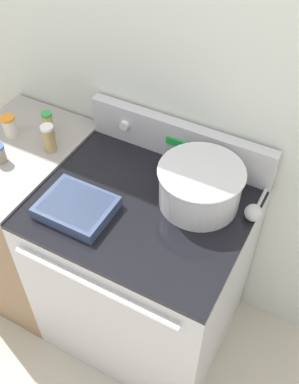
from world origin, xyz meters
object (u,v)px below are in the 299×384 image
object	(u,v)px
spice_jar_white_cap	(49,138)
casserole_dish	(77,207)
ladle	(255,211)
spice_jar_orange_cap	(10,126)
mixing_bowl	(200,185)
spice_jar_green_cap	(48,124)

from	to	relation	value
spice_jar_white_cap	casserole_dish	bearing A→B (deg)	-38.21
ladle	spice_jar_orange_cap	size ratio (longest dim) A/B	2.56
casserole_dish	spice_jar_orange_cap	world-z (taller)	spice_jar_orange_cap
mixing_bowl	spice_jar_green_cap	size ratio (longest dim) A/B	2.89
mixing_bowl	spice_jar_orange_cap	xyz separation A→B (m)	(-0.87, -0.04, -0.03)
casserole_dish	spice_jar_green_cap	size ratio (longest dim) A/B	2.39
casserole_dish	spice_jar_green_cap	bearing A→B (deg)	138.95
spice_jar_green_cap	mixing_bowl	bearing A→B (deg)	-4.04
casserole_dish	spice_jar_orange_cap	xyz separation A→B (m)	(-0.50, 0.22, 0.04)
spice_jar_white_cap	spice_jar_orange_cap	xyz separation A→B (m)	(-0.21, -0.01, -0.01)
spice_jar_green_cap	ladle	bearing A→B (deg)	-1.31
casserole_dish	ladle	bearing A→B (deg)	26.45
spice_jar_white_cap	spice_jar_orange_cap	size ratio (longest dim) A/B	1.24
spice_jar_green_cap	spice_jar_orange_cap	distance (m)	0.17
ladle	spice_jar_white_cap	xyz separation A→B (m)	(-0.87, -0.06, 0.04)
spice_jar_white_cap	spice_jar_green_cap	xyz separation A→B (m)	(-0.07, 0.08, -0.01)
spice_jar_green_cap	spice_jar_orange_cap	size ratio (longest dim) A/B	1.12
mixing_bowl	casserole_dish	size ratio (longest dim) A/B	1.21
ladle	spice_jar_green_cap	world-z (taller)	spice_jar_green_cap
ladle	spice_jar_green_cap	bearing A→B (deg)	178.69
casserole_dish	ladle	world-z (taller)	ladle
casserole_dish	spice_jar_green_cap	distance (m)	0.48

